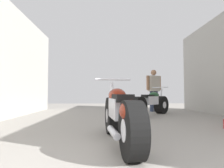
# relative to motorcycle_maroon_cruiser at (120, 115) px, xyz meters

# --- Properties ---
(ground_plane) EXTENTS (18.46, 18.46, 0.00)m
(ground_plane) POSITION_rel_motorcycle_maroon_cruiser_xyz_m (0.29, 1.93, -0.39)
(ground_plane) COLOR gray
(motorcycle_maroon_cruiser) EXTENTS (0.59, 2.00, 0.93)m
(motorcycle_maroon_cruiser) POSITION_rel_motorcycle_maroon_cruiser_xyz_m (0.00, 0.00, 0.00)
(motorcycle_maroon_cruiser) COLOR black
(motorcycle_maroon_cruiser) RESTS_ON ground_plane
(motorcycle_black_naked) EXTENTS (1.53, 1.55, 0.91)m
(motorcycle_black_naked) POSITION_rel_motorcycle_maroon_cruiser_xyz_m (1.20, 3.54, -0.03)
(motorcycle_black_naked) COLOR black
(motorcycle_black_naked) RESTS_ON ground_plane
(mechanic_in_blue) EXTENTS (0.63, 0.36, 1.59)m
(mechanic_in_blue) POSITION_rel_motorcycle_maroon_cruiser_xyz_m (1.64, 4.87, 0.51)
(mechanic_in_blue) COLOR #2D3851
(mechanic_in_blue) RESTS_ON ground_plane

